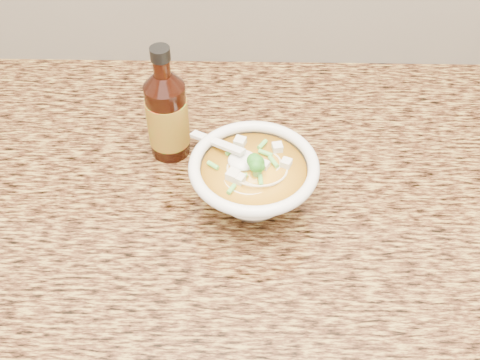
{
  "coord_description": "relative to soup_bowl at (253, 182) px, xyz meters",
  "views": [
    {
      "loc": [
        -0.01,
        1.01,
        1.59
      ],
      "look_at": [
        -0.02,
        1.62,
        0.95
      ],
      "focal_mm": 45.0,
      "sensor_mm": 36.0,
      "label": 1
    }
  ],
  "objects": [
    {
      "name": "counter_slab",
      "position": [
        0.0,
        0.06,
        -0.06
      ],
      "size": [
        4.0,
        0.68,
        0.04
      ],
      "primitive_type": "cube",
      "color": "olive",
      "rests_on": "cabinet"
    },
    {
      "name": "cabinet",
      "position": [
        0.0,
        0.06,
        -0.51
      ],
      "size": [
        4.0,
        0.65,
        0.86
      ],
      "primitive_type": "cube",
      "color": "black",
      "rests_on": "ground"
    },
    {
      "name": "soup_bowl",
      "position": [
        0.0,
        0.0,
        0.0
      ],
      "size": [
        0.19,
        0.19,
        0.11
      ],
      "rotation": [
        0.0,
        0.0,
        -0.04
      ],
      "color": "white",
      "rests_on": "counter_slab"
    },
    {
      "name": "hot_sauce_bottle",
      "position": [
        -0.14,
        0.11,
        0.03
      ],
      "size": [
        0.09,
        0.09,
        0.2
      ],
      "rotation": [
        0.0,
        0.0,
        0.35
      ],
      "color": "#340F07",
      "rests_on": "counter_slab"
    }
  ]
}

